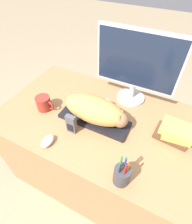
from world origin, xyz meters
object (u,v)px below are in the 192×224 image
cat (96,110)px  book_stack (175,133)px  phone (71,124)px  monitor (137,64)px  computer_mouse (48,141)px  keyboard (94,120)px  coffee_mug (44,103)px  baseball (107,104)px  pen_cup (122,175)px

cat → book_stack: size_ratio=1.99×
book_stack → phone: bearing=-158.2°
monitor → computer_mouse: size_ratio=5.63×
keyboard → phone: 0.16m
cat → phone: bearing=-126.1°
computer_mouse → book_stack: size_ratio=0.45×
computer_mouse → coffee_mug: 0.29m
monitor → baseball: monitor is taller
monitor → baseball: 0.31m
monitor → computer_mouse: monitor is taller
keyboard → book_stack: 0.47m
computer_mouse → pen_cup: 0.44m
monitor → phone: bearing=-115.8°
baseball → phone: bearing=-109.7°
keyboard → computer_mouse: (-0.16, -0.27, 0.01)m
book_stack → monitor: bearing=145.9°
keyboard → baseball: 0.15m
pen_cup → baseball: 0.51m
cat → coffee_mug: (-0.36, -0.05, -0.05)m
coffee_mug → book_stack: (0.82, 0.14, 0.00)m
baseball → coffee_mug: bearing=-151.8°
pen_cup → phone: bearing=157.6°
monitor → baseball: bearing=-124.9°
coffee_mug → pen_cup: (0.64, -0.23, 0.01)m
computer_mouse → phone: bearing=61.6°
coffee_mug → phone: bearing=-17.2°
computer_mouse → baseball: (0.17, 0.42, 0.02)m
keyboard → baseball: bearing=83.2°
pen_cup → phone: (-0.37, 0.15, 0.00)m
cat → monitor: size_ratio=0.78×
coffee_mug → baseball: (0.37, 0.20, -0.01)m
cat → monitor: bearing=69.1°
cat → phone: 0.17m
baseball → phone: (-0.10, -0.28, 0.03)m
monitor → pen_cup: bearing=-75.5°
pen_cup → monitor: bearing=104.5°
cat → baseball: bearing=87.9°
monitor → phone: 0.54m
coffee_mug → baseball: coffee_mug is taller
monitor → book_stack: size_ratio=2.55×
monitor → coffee_mug: size_ratio=4.10×
keyboard → computer_mouse: computer_mouse is taller
phone → monitor: bearing=64.2°
computer_mouse → phone: 0.16m
coffee_mug → keyboard: bearing=7.7°
pen_cup → book_stack: pen_cup is taller
cat → pen_cup: size_ratio=2.01×
monitor → phone: size_ratio=4.14×
coffee_mug → baseball: bearing=28.2°
cat → pen_cup: 0.40m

